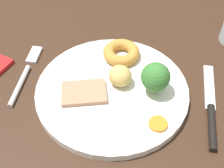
# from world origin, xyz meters

# --- Properties ---
(dining_table) EXTENTS (1.20, 0.84, 0.04)m
(dining_table) POSITION_xyz_m (0.00, 0.00, 0.02)
(dining_table) COLOR #382316
(dining_table) RESTS_ON ground
(dinner_plate) EXTENTS (0.26, 0.26, 0.01)m
(dinner_plate) POSITION_xyz_m (0.03, 0.01, 0.04)
(dinner_plate) COLOR white
(dinner_plate) RESTS_ON dining_table
(meat_slice_main) EXTENTS (0.09, 0.07, 0.01)m
(meat_slice_main) POSITION_xyz_m (-0.01, -0.01, 0.05)
(meat_slice_main) COLOR tan
(meat_slice_main) RESTS_ON dinner_plate
(yorkshire_pudding) EXTENTS (0.07, 0.07, 0.02)m
(yorkshire_pudding) POSITION_xyz_m (0.03, 0.09, 0.06)
(yorkshire_pudding) COLOR #C68938
(yorkshire_pudding) RESTS_ON dinner_plate
(roast_potato_left) EXTENTS (0.06, 0.06, 0.04)m
(roast_potato_left) POSITION_xyz_m (0.04, 0.03, 0.07)
(roast_potato_left) COLOR #D8B260
(roast_potato_left) RESTS_ON dinner_plate
(carrot_coin_front) EXTENTS (0.03, 0.03, 0.00)m
(carrot_coin_front) POSITION_xyz_m (0.11, -0.05, 0.05)
(carrot_coin_front) COLOR orange
(carrot_coin_front) RESTS_ON dinner_plate
(broccoli_floret) EXTENTS (0.05, 0.05, 0.06)m
(broccoli_floret) POSITION_xyz_m (0.10, 0.02, 0.08)
(broccoli_floret) COLOR #8CB766
(broccoli_floret) RESTS_ON dinner_plate
(fork) EXTENTS (0.03, 0.15, 0.01)m
(fork) POSITION_xyz_m (-0.14, 0.02, 0.04)
(fork) COLOR silver
(fork) RESTS_ON dining_table
(knife) EXTENTS (0.02, 0.19, 0.01)m
(knife) POSITION_xyz_m (0.20, 0.01, 0.04)
(knife) COLOR black
(knife) RESTS_ON dining_table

